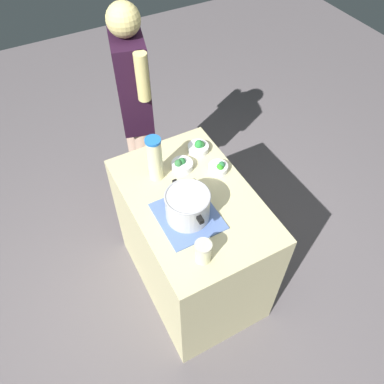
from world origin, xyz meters
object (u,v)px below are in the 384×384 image
at_px(lemonade_pitcher, 155,159).
at_px(broccoli_bowl_back, 199,147).
at_px(person_cook, 136,111).
at_px(broccoli_bowl_front, 182,165).
at_px(mason_jar, 203,252).
at_px(cooking_pot, 188,206).
at_px(broccoli_bowl_center, 219,168).

distance_m(lemonade_pitcher, broccoli_bowl_back, 0.35).
bearing_deg(person_cook, broccoli_bowl_front, -177.77).
bearing_deg(lemonade_pitcher, mason_jar, 177.29).
distance_m(lemonade_pitcher, person_cook, 0.67).
bearing_deg(cooking_pot, person_cook, -6.42).
xyz_separation_m(cooking_pot, person_cook, (0.98, -0.11, -0.11)).
bearing_deg(lemonade_pitcher, broccoli_bowl_front, -93.69).
bearing_deg(cooking_pot, broccoli_bowl_back, -35.17).
height_order(lemonade_pitcher, person_cook, person_cook).
bearing_deg(mason_jar, broccoli_bowl_center, -38.06).
distance_m(mason_jar, broccoli_bowl_center, 0.60).
bearing_deg(lemonade_pitcher, broccoli_bowl_back, -77.05).
relative_size(mason_jar, broccoli_bowl_center, 1.09).
distance_m(mason_jar, broccoli_bowl_front, 0.62).
bearing_deg(lemonade_pitcher, person_cook, -11.98).
bearing_deg(mason_jar, cooking_pot, -11.59).
bearing_deg(person_cook, mason_jar, 172.48).
relative_size(broccoli_bowl_center, person_cook, 0.07).
relative_size(lemonade_pitcher, person_cook, 0.17).
bearing_deg(mason_jar, broccoli_bowl_front, -17.65).
relative_size(mason_jar, person_cook, 0.08).
bearing_deg(broccoli_bowl_center, person_cook, 14.90).
bearing_deg(broccoli_bowl_front, lemonade_pitcher, 86.31).
xyz_separation_m(mason_jar, broccoli_bowl_back, (0.68, -0.35, -0.03)).
bearing_deg(broccoli_bowl_center, broccoli_bowl_back, 5.81).
bearing_deg(broccoli_bowl_front, broccoli_bowl_center, -124.38).
distance_m(broccoli_bowl_back, person_cook, 0.59).
bearing_deg(cooking_pot, mason_jar, 168.41).
bearing_deg(broccoli_bowl_front, cooking_pot, 157.90).
height_order(lemonade_pitcher, broccoli_bowl_front, lemonade_pitcher).
height_order(cooking_pot, mason_jar, cooking_pot).
bearing_deg(mason_jar, person_cook, -7.52).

